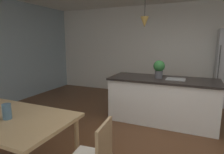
% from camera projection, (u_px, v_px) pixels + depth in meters
% --- Properties ---
extents(ground_plane, '(10.00, 8.40, 0.04)m').
position_uv_depth(ground_plane, '(158.00, 154.00, 2.83)').
color(ground_plane, brown).
extents(wall_back_kitchen, '(10.00, 0.12, 2.70)m').
position_uv_depth(wall_back_kitchen, '(180.00, 51.00, 5.52)').
color(wall_back_kitchen, white).
rests_on(wall_back_kitchen, ground_plane).
extents(dining_table, '(1.74, 0.95, 0.73)m').
position_uv_depth(dining_table, '(4.00, 121.00, 2.34)').
color(dining_table, tan).
rests_on(dining_table, ground_plane).
extents(kitchen_island, '(2.12, 0.85, 0.91)m').
position_uv_depth(kitchen_island, '(162.00, 100.00, 3.88)').
color(kitchen_island, white).
rests_on(kitchen_island, ground_plane).
extents(pendant_over_island_main, '(0.16, 0.16, 0.79)m').
position_uv_depth(pendant_over_island_main, '(145.00, 22.00, 3.76)').
color(pendant_over_island_main, black).
extents(potted_plant_on_island, '(0.23, 0.23, 0.36)m').
position_uv_depth(potted_plant_on_island, '(159.00, 68.00, 3.79)').
color(potted_plant_on_island, '#4C4C51').
rests_on(potted_plant_on_island, kitchen_island).
extents(vase_on_dining_table, '(0.10, 0.10, 0.18)m').
position_uv_depth(vase_on_dining_table, '(7.00, 111.00, 2.21)').
color(vase_on_dining_table, slate).
rests_on(vase_on_dining_table, dining_table).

